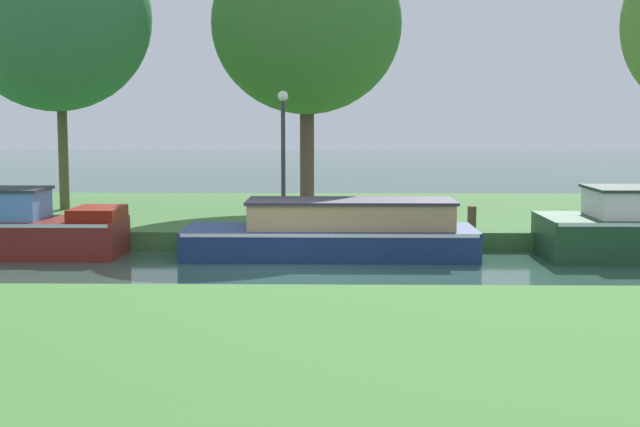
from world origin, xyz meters
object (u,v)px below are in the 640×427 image
mooring_post_near (472,218)px  navy_barge (336,232)px  willow_tree_left (54,18)px  willow_tree_centre (306,24)px  lamp_post (283,141)px

mooring_post_near → navy_barge: bearing=-154.3°
navy_barge → willow_tree_left: size_ratio=0.80×
navy_barge → mooring_post_near: 3.33m
willow_tree_left → willow_tree_centre: (6.49, 1.21, -0.03)m
navy_barge → willow_tree_centre: bearing=97.4°
navy_barge → lamp_post: 3.24m
navy_barge → willow_tree_centre: (-0.82, 6.36, 4.87)m
willow_tree_left → lamp_post: bearing=-24.5°
willow_tree_left → willow_tree_centre: willow_tree_centre is taller
willow_tree_centre → lamp_post: bearing=-95.8°
willow_tree_centre → lamp_post: (-0.41, -3.98, -3.06)m
lamp_post → mooring_post_near: size_ratio=5.99×
navy_barge → willow_tree_left: bearing=144.8°
navy_barge → mooring_post_near: (3.00, 1.44, 0.15)m
willow_tree_left → lamp_post: willow_tree_left is taller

